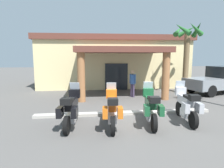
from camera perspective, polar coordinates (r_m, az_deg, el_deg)
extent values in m
plane|color=#514F4C|center=(8.72, 8.10, -9.87)|extent=(80.00, 80.00, 0.00)
cube|color=beige|center=(18.40, 0.08, 6.03)|extent=(12.76, 6.21, 3.95)
cube|color=#1E2328|center=(15.42, 1.30, 2.14)|extent=(1.80, 0.13, 2.10)
cube|color=brown|center=(13.29, 2.49, 9.94)|extent=(6.01, 4.34, 0.35)
cylinder|color=#9E663D|center=(11.49, -9.07, 1.95)|extent=(0.46, 0.46, 2.91)
cylinder|color=#9E663D|center=(12.34, 15.59, 2.18)|extent=(0.46, 0.46, 2.91)
cube|color=brown|center=(18.44, 0.08, 12.87)|extent=(13.16, 6.62, 0.44)
cylinder|color=black|center=(8.43, -10.80, -8.22)|extent=(0.22, 0.67, 0.66)
cylinder|color=black|center=(7.00, -13.22, -11.80)|extent=(0.22, 0.67, 0.66)
cube|color=silver|center=(7.67, -11.94, -9.62)|extent=(0.39, 0.59, 0.32)
cube|color=black|center=(7.68, -11.82, -5.65)|extent=(0.44, 1.18, 0.34)
cube|color=black|center=(7.29, -12.44, -4.63)|extent=(0.35, 0.63, 0.10)
cube|color=black|center=(8.22, -10.98, -2.77)|extent=(0.47, 0.29, 0.36)
cube|color=#B2BCC6|center=(8.25, -10.93, -0.76)|extent=(0.41, 0.17, 0.36)
cube|color=black|center=(7.06, -15.13, -8.00)|extent=(0.23, 0.46, 0.36)
cube|color=black|center=(6.95, -10.95, -8.14)|extent=(0.23, 0.46, 0.36)
cube|color=black|center=(6.80, -13.36, -5.00)|extent=(0.40, 0.36, 0.22)
cylinder|color=black|center=(8.26, -0.18, -8.43)|extent=(0.20, 0.67, 0.66)
cylinder|color=black|center=(6.79, 0.23, -12.20)|extent=(0.20, 0.67, 0.66)
cube|color=silver|center=(7.48, 0.01, -9.90)|extent=(0.37, 0.59, 0.32)
cube|color=orange|center=(7.49, -0.03, -5.83)|extent=(0.40, 1.17, 0.34)
cube|color=black|center=(7.09, 0.07, -4.80)|extent=(0.33, 0.62, 0.10)
cube|color=orange|center=(8.04, -0.18, -2.87)|extent=(0.46, 0.28, 0.36)
cube|color=#B2BCC6|center=(8.07, -0.20, -0.81)|extent=(0.41, 0.15, 0.36)
cube|color=orange|center=(6.79, -2.03, -8.38)|extent=(0.22, 0.45, 0.36)
cube|color=orange|center=(6.81, 2.40, -8.33)|extent=(0.22, 0.45, 0.36)
cube|color=black|center=(6.59, 0.22, -5.19)|extent=(0.39, 0.35, 0.22)
cylinder|color=black|center=(8.66, 10.44, -7.77)|extent=(0.24, 0.67, 0.66)
cylinder|color=black|center=(7.21, 12.31, -11.16)|extent=(0.24, 0.67, 0.66)
cube|color=silver|center=(7.90, 11.32, -9.09)|extent=(0.40, 0.60, 0.32)
cube|color=#19512D|center=(7.90, 11.25, -5.23)|extent=(0.47, 1.18, 0.34)
cube|color=black|center=(7.52, 11.73, -4.22)|extent=(0.37, 0.64, 0.10)
cube|color=#19512D|center=(8.46, 10.61, -2.46)|extent=(0.47, 0.30, 0.36)
cube|color=#B2BCC6|center=(8.49, 10.57, -0.50)|extent=(0.41, 0.18, 0.36)
cube|color=#19512D|center=(7.18, 10.14, -7.58)|extent=(0.24, 0.46, 0.36)
cube|color=#19512D|center=(7.27, 14.23, -7.50)|extent=(0.24, 0.46, 0.36)
cube|color=black|center=(7.02, 12.45, -4.55)|extent=(0.40, 0.37, 0.22)
cylinder|color=black|center=(9.35, 19.25, -6.91)|extent=(0.22, 0.67, 0.66)
cylinder|color=black|center=(7.96, 22.88, -9.75)|extent=(0.22, 0.67, 0.66)
cube|color=silver|center=(8.62, 20.98, -8.01)|extent=(0.39, 0.60, 0.32)
cube|color=#B2B2B7|center=(8.63, 20.81, -4.48)|extent=(0.44, 1.18, 0.34)
cube|color=black|center=(8.26, 21.73, -3.52)|extent=(0.35, 0.63, 0.10)
cube|color=#B2B2B7|center=(9.16, 19.54, -1.98)|extent=(0.47, 0.29, 0.36)
cube|color=#B2BCC6|center=(9.19, 19.46, -0.17)|extent=(0.41, 0.17, 0.36)
cube|color=#B2B2B7|center=(7.88, 20.88, -6.56)|extent=(0.23, 0.46, 0.36)
cube|color=#B2B2B7|center=(8.08, 24.36, -6.41)|extent=(0.23, 0.46, 0.36)
cube|color=black|center=(7.80, 23.09, -3.75)|extent=(0.40, 0.36, 0.22)
cylinder|color=#3F334C|center=(12.91, 5.76, -1.85)|extent=(0.14, 0.14, 0.88)
cylinder|color=#3F334C|center=(12.79, 6.35, -1.95)|extent=(0.14, 0.14, 0.88)
cylinder|color=#335999|center=(12.74, 6.11, 1.43)|extent=(0.32, 0.32, 0.62)
cylinder|color=#335999|center=(12.88, 5.39, 1.66)|extent=(0.09, 0.09, 0.59)
cylinder|color=#335999|center=(12.59, 6.84, 1.48)|extent=(0.09, 0.09, 0.59)
sphere|color=tan|center=(12.69, 6.14, 3.50)|extent=(0.24, 0.24, 0.24)
cylinder|color=black|center=(18.00, 30.09, -0.18)|extent=(0.84, 0.46, 0.80)
cylinder|color=black|center=(15.45, 22.40, -0.91)|extent=(0.84, 0.46, 0.80)
cylinder|color=black|center=(14.32, 27.19, -1.89)|extent=(0.84, 0.46, 0.80)
cube|color=gray|center=(16.10, 28.90, 0.38)|extent=(5.52, 3.24, 0.75)
cube|color=black|center=(16.42, 30.18, 3.14)|extent=(2.21, 2.17, 0.80)
cylinder|color=brown|center=(14.86, 20.97, 5.63)|extent=(0.39, 0.39, 4.31)
cone|color=#236028|center=(15.21, 23.83, 14.53)|extent=(0.51, 1.30, 1.06)
cone|color=#236028|center=(15.61, 21.15, 14.36)|extent=(1.36, 0.81, 0.95)
cone|color=#236028|center=(15.16, 19.00, 14.66)|extent=(1.18, 1.19, 0.95)
cone|color=#236028|center=(14.41, 20.11, 15.07)|extent=(0.98, 1.28, 1.03)
cone|color=#236028|center=(14.55, 23.48, 14.72)|extent=(1.36, 0.82, 0.96)
cube|color=#ADA89E|center=(9.15, 3.72, -8.54)|extent=(8.21, 0.36, 0.12)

